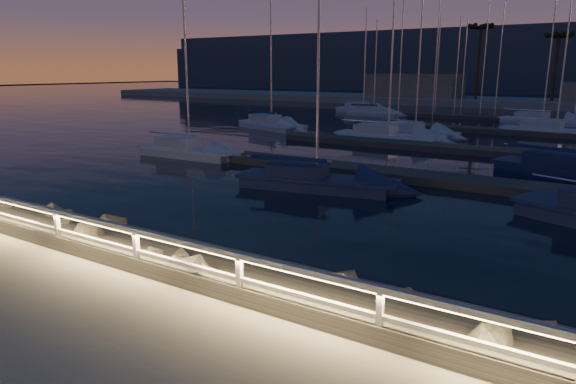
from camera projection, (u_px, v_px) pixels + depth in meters
name	position (u px, v px, depth m)	size (l,w,h in m)	color
ground	(110.00, 263.00, 12.48)	(400.00, 400.00, 0.00)	#A19C91
harbor_water	(455.00, 146.00, 38.30)	(400.00, 440.00, 0.60)	black
guard_rail	(105.00, 232.00, 12.34)	(44.11, 0.12, 1.06)	silver
riprap	(217.00, 267.00, 12.92)	(23.25, 3.13, 1.42)	slate
floating_docks	(460.00, 137.00, 39.22)	(22.00, 36.00, 0.40)	#564F47
far_shore	(536.00, 101.00, 73.19)	(160.00, 14.00, 5.20)	#A19C91
palm_left	(481.00, 30.00, 73.34)	(3.00, 3.00, 11.20)	#463620
palm_center	(559.00, 38.00, 69.24)	(3.00, 3.00, 9.70)	#463620
distant_hills	(477.00, 69.00, 132.57)	(230.00, 37.50, 18.00)	#374455
sailboat_a	(188.00, 150.00, 31.35)	(6.93, 2.29, 11.73)	silver
sailboat_b	(313.00, 179.00, 22.95)	(7.41, 3.46, 12.19)	navy
sailboat_c	(574.00, 169.00, 25.13)	(8.29, 4.39, 13.57)	navy
sailboat_e	(270.00, 124.00, 45.98)	(7.86, 4.43, 12.99)	silver
sailboat_f	(385.00, 135.00, 37.97)	(8.05, 2.53, 13.63)	silver
sailboat_g	(413.00, 131.00, 41.33)	(7.32, 3.83, 11.98)	silver
sailboat_i	(372.00, 112.00, 58.97)	(6.33, 2.15, 10.70)	silver
sailboat_k	(540.00, 120.00, 50.12)	(8.22, 3.73, 13.48)	silver
sailboat_l	(553.00, 130.00, 41.44)	(8.50, 3.27, 14.04)	silver
sailboat_m	(362.00, 109.00, 63.41)	(7.59, 3.49, 12.56)	silver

